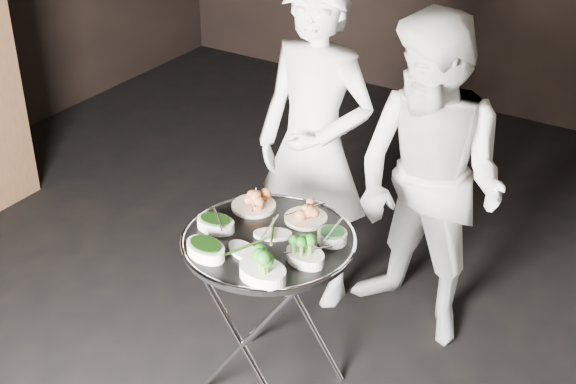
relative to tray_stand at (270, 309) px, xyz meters
The scene contains 15 objects.
floor 0.48m from the tray_stand, behind, with size 6.00×7.00×0.05m, color black.
tray_stand is the anchor object (origin of this frame).
serving_tray 0.35m from the tray_stand, behind, with size 0.72×0.72×0.04m.
potato_plate_a 0.47m from the tray_stand, 138.03° to the left, with size 0.20×0.20×0.07m.
potato_plate_b 0.44m from the tray_stand, 75.13° to the left, with size 0.18×0.18×0.07m.
greens_bowl 0.47m from the tray_stand, 27.09° to the left, with size 0.12×0.12×0.07m.
asparagus_plate_a 0.38m from the tray_stand, 81.12° to the left, with size 0.18×0.16×0.03m.
asparagus_plate_b 0.40m from the tray_stand, 101.56° to the right, with size 0.19×0.14×0.03m.
spinach_bowl_a 0.46m from the tray_stand, 166.00° to the right, with size 0.18×0.12×0.07m.
spinach_bowl_b 0.48m from the tray_stand, 121.26° to the right, with size 0.21×0.16×0.08m.
broccoli_bowl_a 0.45m from the tray_stand, 15.80° to the right, with size 0.19×0.16×0.07m.
broccoli_bowl_b 0.49m from the tray_stand, 61.06° to the right, with size 0.21×0.17×0.08m.
serving_utensils 0.42m from the tray_stand, 76.29° to the left, with size 0.59×0.42×0.01m.
waiter_left 0.88m from the tray_stand, 106.44° to the left, with size 0.62×0.41×1.69m, color silver.
waiter_right 0.93m from the tray_stand, 63.67° to the left, with size 0.78×0.61×1.61m, color silver.
Camera 1 is at (1.65, -2.31, 2.60)m, focal length 50.00 mm.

